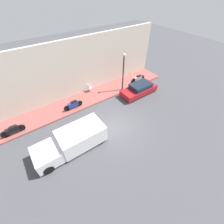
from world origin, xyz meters
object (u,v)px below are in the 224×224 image
Objects in this scene: scooter_silver at (138,79)px; delivery_van at (72,141)px; motorcycle_blue at (73,105)px; streetlamp at (123,69)px; motorcycle_black at (13,130)px; parked_car at (139,89)px; cafe_chair at (89,87)px.

delivery_van is at bearing 111.56° from scooter_silver.
streetlamp reaches higher than motorcycle_blue.
streetlamp is at bearing -90.41° from motorcycle_black.
cafe_chair is (3.41, 4.32, 0.03)m from parked_car.
motorcycle_blue is (4.12, -1.95, -0.26)m from delivery_van.
motorcycle_black is 8.29m from cafe_chair.
delivery_van is at bearing 141.07° from cafe_chair.
motorcycle_black is 11.49m from streetlamp.
parked_car is 0.78× the size of delivery_van.
parked_car is at bearing -75.30° from delivery_van.
motorcycle_blue is at bearing 87.92° from streetlamp.
scooter_silver is 2.47× the size of cafe_chair.
scooter_silver is 3.31m from streetlamp.
streetlamp is (-0.21, -5.90, 2.15)m from motorcycle_blue.
motorcycle_black is at bearing 91.43° from motorcycle_blue.
cafe_chair reaches higher than motorcycle_blue.
delivery_van reaches higher than scooter_silver.
parked_car reaches higher than motorcycle_black.
motorcycle_blue is (0.13, -5.38, 0.00)m from motorcycle_black.
parked_car reaches higher than scooter_silver.
delivery_van reaches higher than motorcycle_blue.
streetlamp is (-0.08, -11.28, 2.15)m from motorcycle_black.
delivery_van is 8.97m from streetlamp.
streetlamp is (-0.20, 2.53, 2.12)m from scooter_silver.
cafe_chair is at bearing -58.66° from motorcycle_blue.
motorcycle_blue is at bearing -88.57° from motorcycle_black.
delivery_van is 4.56m from motorcycle_blue.
delivery_van is 5.26m from motorcycle_black.
motorcycle_black is at bearing 102.45° from cafe_chair.
scooter_silver is 5.96m from cafe_chair.
motorcycle_blue is (1.76, 7.04, -0.01)m from parked_car.
delivery_van is (-2.36, 8.98, 0.25)m from parked_car.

